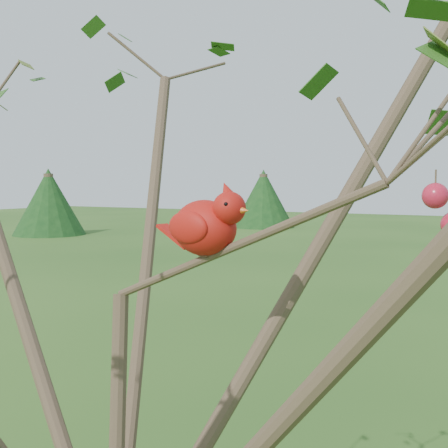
# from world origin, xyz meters

# --- Properties ---
(crabapple_tree) EXTENTS (2.35, 2.05, 2.95)m
(crabapple_tree) POSITION_xyz_m (0.03, -0.02, 2.12)
(crabapple_tree) COLOR #453425
(crabapple_tree) RESTS_ON ground
(cardinal) EXTENTS (0.23, 0.13, 0.16)m
(cardinal) POSITION_xyz_m (0.19, 0.08, 2.12)
(cardinal) COLOR red
(cardinal) RESTS_ON ground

